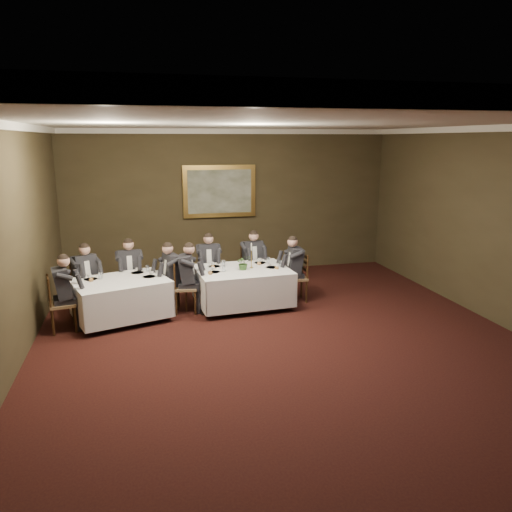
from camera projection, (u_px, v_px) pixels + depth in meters
name	position (u px, v px, depth m)	size (l,w,h in m)	color
ground	(288.00, 349.00, 7.94)	(10.00, 10.00, 0.00)	black
ceiling	(291.00, 122.00, 7.15)	(8.00, 10.00, 0.10)	silver
back_wall	(230.00, 202.00, 12.28)	(8.00, 0.10, 3.50)	#382F1C
left_wall	(3.00, 255.00, 6.65)	(0.10, 10.00, 3.50)	#382F1C
crown_molding	(291.00, 126.00, 7.16)	(8.00, 10.00, 0.12)	white
table_main	(243.00, 284.00, 9.89)	(1.90, 1.51, 0.67)	black
table_second	(121.00, 297.00, 9.11)	(1.94, 1.69, 0.67)	black
chair_main_backleft	(209.00, 282.00, 10.64)	(0.45, 0.43, 1.00)	brown
diner_main_backleft	(209.00, 272.00, 10.58)	(0.43, 0.49, 1.35)	black
chair_main_backright	(252.00, 278.00, 10.93)	(0.50, 0.48, 1.00)	brown
diner_main_backright	(252.00, 268.00, 10.87)	(0.46, 0.53, 1.35)	black
chair_main_endleft	(186.00, 298.00, 9.59)	(0.49, 0.50, 1.00)	brown
diner_main_endleft	(186.00, 286.00, 9.54)	(0.54, 0.47, 1.35)	black
chair_main_endright	(296.00, 287.00, 10.26)	(0.44, 0.46, 1.00)	brown
diner_main_endright	(296.00, 277.00, 10.21)	(0.50, 0.43, 1.35)	black
chair_sec_backleft	(86.00, 297.00, 9.63)	(0.59, 0.58, 1.00)	brown
diner_sec_backleft	(86.00, 286.00, 9.57)	(0.59, 0.62, 1.35)	black
chair_sec_backright	(131.00, 290.00, 10.07)	(0.47, 0.45, 1.00)	brown
diner_sec_backright	(130.00, 279.00, 10.01)	(0.44, 0.51, 1.35)	black
chair_sec_endright	(174.00, 296.00, 9.67)	(0.54, 0.55, 1.00)	brown
diner_sec_endright	(173.00, 285.00, 9.62)	(0.58, 0.53, 1.35)	black
chair_sec_endleft	(63.00, 315.00, 8.63)	(0.50, 0.51, 1.00)	brown
diner_sec_endleft	(62.00, 302.00, 8.59)	(0.55, 0.49, 1.35)	black
centerpiece	(243.00, 262.00, 9.73)	(0.27, 0.24, 0.30)	#2D5926
candlestick	(251.00, 258.00, 9.86)	(0.08, 0.08, 0.52)	#B08835
place_setting_table_main	(217.00, 264.00, 10.05)	(0.33, 0.31, 0.14)	white
place_setting_table_second	(94.00, 277.00, 9.14)	(0.33, 0.31, 0.14)	white
painting	(220.00, 191.00, 12.10)	(1.77, 0.09, 1.26)	#E6B654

